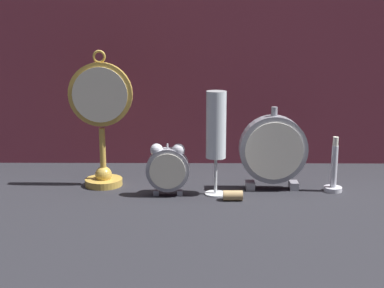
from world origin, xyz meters
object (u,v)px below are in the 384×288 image
at_px(brass_candlestick, 334,174).
at_px(alarm_clock_twin_bell, 168,167).
at_px(pocket_watch_on_stand, 101,121).
at_px(wine_cork, 233,195).
at_px(mantel_clock_silver, 273,150).
at_px(champagne_flute, 216,131).

bearing_deg(brass_candlestick, alarm_clock_twin_bell, -174.64).
relative_size(pocket_watch_on_stand, wine_cork, 7.52).
xyz_separation_m(alarm_clock_twin_bell, mantel_clock_silver, (0.24, 0.05, 0.03)).
distance_m(pocket_watch_on_stand, wine_cork, 0.35).
relative_size(pocket_watch_on_stand, champagne_flute, 1.36).
distance_m(alarm_clock_twin_bell, mantel_clock_silver, 0.24).
height_order(alarm_clock_twin_bell, wine_cork, alarm_clock_twin_bell).
bearing_deg(brass_candlestick, champagne_flute, -174.68).
xyz_separation_m(pocket_watch_on_stand, mantel_clock_silver, (0.39, -0.03, -0.06)).
bearing_deg(pocket_watch_on_stand, wine_cork, -19.84).
relative_size(champagne_flute, brass_candlestick, 1.83).
xyz_separation_m(mantel_clock_silver, brass_candlestick, (0.14, -0.01, -0.05)).
distance_m(pocket_watch_on_stand, alarm_clock_twin_bell, 0.19).
height_order(alarm_clock_twin_bell, brass_candlestick, brass_candlestick).
bearing_deg(mantel_clock_silver, champagne_flute, -164.03).
distance_m(mantel_clock_silver, champagne_flute, 0.15).
bearing_deg(mantel_clock_silver, alarm_clock_twin_bell, -168.63).
relative_size(pocket_watch_on_stand, brass_candlestick, 2.50).
bearing_deg(champagne_flute, brass_candlestick, 5.32).
height_order(mantel_clock_silver, brass_candlestick, mantel_clock_silver).
distance_m(champagne_flute, brass_candlestick, 0.29).
xyz_separation_m(pocket_watch_on_stand, brass_candlestick, (0.53, -0.04, -0.12)).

